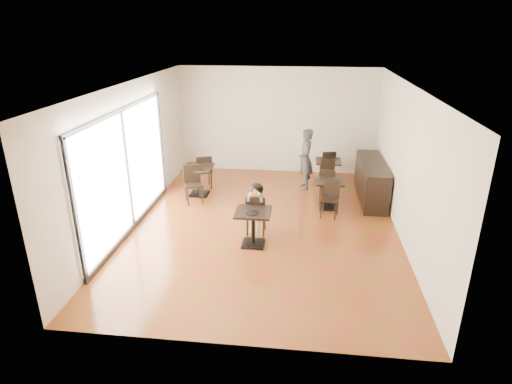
# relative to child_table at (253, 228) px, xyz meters

# --- Properties ---
(floor) EXTENTS (6.00, 8.00, 0.01)m
(floor) POSITION_rel_child_table_xyz_m (0.14, 0.95, -0.39)
(floor) COLOR brown
(floor) RESTS_ON ground
(ceiling) EXTENTS (6.00, 8.00, 0.01)m
(ceiling) POSITION_rel_child_table_xyz_m (0.14, 0.95, 2.81)
(ceiling) COLOR white
(ceiling) RESTS_ON floor
(wall_back) EXTENTS (6.00, 0.01, 3.20)m
(wall_back) POSITION_rel_child_table_xyz_m (0.14, 4.95, 1.21)
(wall_back) COLOR beige
(wall_back) RESTS_ON floor
(wall_front) EXTENTS (6.00, 0.01, 3.20)m
(wall_front) POSITION_rel_child_table_xyz_m (0.14, -3.05, 1.21)
(wall_front) COLOR beige
(wall_front) RESTS_ON floor
(wall_left) EXTENTS (0.01, 8.00, 3.20)m
(wall_left) POSITION_rel_child_table_xyz_m (-2.86, 0.95, 1.21)
(wall_left) COLOR beige
(wall_left) RESTS_ON floor
(wall_right) EXTENTS (0.01, 8.00, 3.20)m
(wall_right) POSITION_rel_child_table_xyz_m (3.14, 0.95, 1.21)
(wall_right) COLOR beige
(wall_right) RESTS_ON floor
(storefront_window) EXTENTS (0.04, 4.50, 2.60)m
(storefront_window) POSITION_rel_child_table_xyz_m (-2.83, 0.45, 1.01)
(storefront_window) COLOR white
(storefront_window) RESTS_ON floor
(child_table) EXTENTS (0.73, 0.73, 0.77)m
(child_table) POSITION_rel_child_table_xyz_m (0.00, 0.00, 0.00)
(child_table) COLOR black
(child_table) RESTS_ON floor
(child_chair) EXTENTS (0.42, 0.42, 0.93)m
(child_chair) POSITION_rel_child_table_xyz_m (-0.00, 0.55, 0.08)
(child_chair) COLOR black
(child_chair) RESTS_ON floor
(child) EXTENTS (0.42, 0.59, 1.17)m
(child) POSITION_rel_child_table_xyz_m (-0.00, 0.55, 0.20)
(child) COLOR slate
(child) RESTS_ON child_chair
(plate) EXTENTS (0.26, 0.26, 0.02)m
(plate) POSITION_rel_child_table_xyz_m (-0.00, -0.10, 0.39)
(plate) COLOR black
(plate) RESTS_ON child_table
(pizza_slice) EXTENTS (0.27, 0.21, 0.06)m
(pizza_slice) POSITION_rel_child_table_xyz_m (-0.00, 0.36, 0.63)
(pizza_slice) COLOR tan
(pizza_slice) RESTS_ON child
(adult_patron) EXTENTS (0.52, 0.69, 1.70)m
(adult_patron) POSITION_rel_child_table_xyz_m (1.04, 3.51, 0.46)
(adult_patron) COLOR #333337
(adult_patron) RESTS_ON floor
(cafe_table_mid) EXTENTS (0.83, 0.83, 0.73)m
(cafe_table_mid) POSITION_rel_child_table_xyz_m (1.65, 2.16, -0.02)
(cafe_table_mid) COLOR black
(cafe_table_mid) RESTS_ON floor
(cafe_table_left) EXTENTS (1.00, 1.00, 0.80)m
(cafe_table_left) POSITION_rel_child_table_xyz_m (-1.81, 2.66, 0.02)
(cafe_table_left) COLOR black
(cafe_table_left) RESTS_ON floor
(cafe_table_back) EXTENTS (0.82, 0.82, 0.74)m
(cafe_table_back) POSITION_rel_child_table_xyz_m (1.69, 3.81, -0.02)
(cafe_table_back) COLOR black
(cafe_table_back) RESTS_ON floor
(chair_mid_a) EXTENTS (0.47, 0.47, 0.88)m
(chair_mid_a) POSITION_rel_child_table_xyz_m (1.65, 2.71, 0.05)
(chair_mid_a) COLOR black
(chair_mid_a) RESTS_ON floor
(chair_mid_b) EXTENTS (0.47, 0.47, 0.88)m
(chair_mid_b) POSITION_rel_child_table_xyz_m (1.65, 1.61, 0.05)
(chair_mid_b) COLOR black
(chair_mid_b) RESTS_ON floor
(chair_left_a) EXTENTS (0.57, 0.57, 0.97)m
(chair_left_a) POSITION_rel_child_table_xyz_m (-1.81, 3.21, 0.10)
(chair_left_a) COLOR black
(chair_left_a) RESTS_ON floor
(chair_left_b) EXTENTS (0.57, 0.57, 0.97)m
(chair_left_b) POSITION_rel_child_table_xyz_m (-1.81, 2.11, 0.10)
(chair_left_b) COLOR black
(chair_left_b) RESTS_ON floor
(chair_back_a) EXTENTS (0.47, 0.47, 0.89)m
(chair_back_a) POSITION_rel_child_table_xyz_m (1.69, 4.36, 0.06)
(chair_back_a) COLOR black
(chair_back_a) RESTS_ON floor
(chair_back_b) EXTENTS (0.47, 0.47, 0.89)m
(chair_back_b) POSITION_rel_child_table_xyz_m (1.69, 3.26, 0.06)
(chair_back_b) COLOR black
(chair_back_b) RESTS_ON floor
(service_counter) EXTENTS (0.60, 2.40, 1.00)m
(service_counter) POSITION_rel_child_table_xyz_m (2.79, 2.95, 0.11)
(service_counter) COLOR black
(service_counter) RESTS_ON floor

